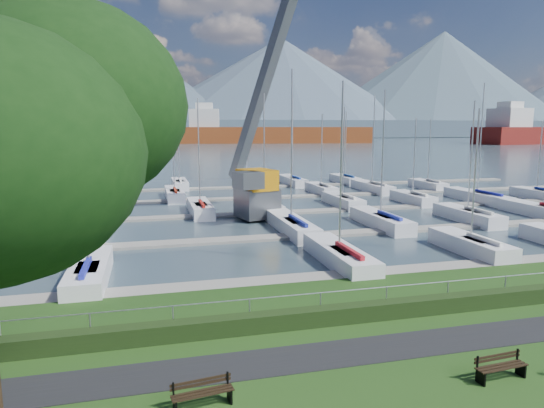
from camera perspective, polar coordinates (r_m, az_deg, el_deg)
name	(u,v)px	position (r m, az deg, el deg)	size (l,w,h in m)	color
path	(375,349)	(18.69, 11.97, -16.36)	(160.00, 2.00, 0.04)	black
water	(162,141)	(278.28, -12.87, 7.21)	(800.00, 540.00, 0.20)	#3A4B55
hedge	(346,314)	(20.71, 8.75, -12.63)	(80.00, 0.70, 0.70)	black
fence	(343,291)	(20.76, 8.37, -10.07)	(0.04, 0.04, 80.00)	#9799A0
foothill	(158,129)	(348.13, -13.24, 8.59)	(900.00, 80.00, 12.00)	#4A5C6C
mountains	(163,79)	(424.70, -12.66, 14.17)	(1190.00, 360.00, 115.00)	#424C60
docks	(235,215)	(45.46, -4.38, -1.28)	(90.00, 41.60, 0.25)	slate
bench_left	(202,393)	(15.07, -8.20, -21.16)	(1.84, 0.66, 0.85)	black
bench_right	(500,367)	(17.84, 25.28, -16.93)	(1.83, 0.55, 0.85)	black
crane	(259,156)	(44.22, -1.57, 5.69)	(7.13, 13.10, 22.35)	#55585C
cargo_ship_mid	(264,135)	(241.26, -0.93, 8.11)	(97.11, 32.54, 21.50)	brown
sailboat_fleet	(215,154)	(47.50, -6.75, 5.85)	(73.89, 48.47, 13.09)	white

